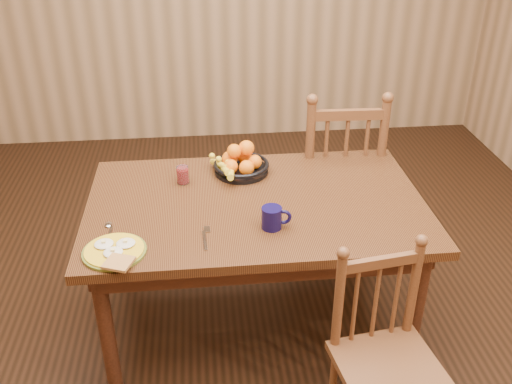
{
  "coord_description": "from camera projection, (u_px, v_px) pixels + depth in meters",
  "views": [
    {
      "loc": [
        -0.24,
        -2.33,
        2.13
      ],
      "look_at": [
        0.0,
        0.0,
        0.8
      ],
      "focal_mm": 40.0,
      "sensor_mm": 36.0,
      "label": 1
    }
  ],
  "objects": [
    {
      "name": "fork",
      "position": [
        206.0,
        237.0,
        2.44
      ],
      "size": [
        0.04,
        0.18,
        0.0
      ],
      "rotation": [
        0.0,
        0.0,
        0.04
      ],
      "color": "silver",
      "rests_on": "dining_table"
    },
    {
      "name": "coffee_mug",
      "position": [
        273.0,
        218.0,
        2.49
      ],
      "size": [
        0.13,
        0.09,
        0.1
      ],
      "color": "black",
      "rests_on": "dining_table"
    },
    {
      "name": "room",
      "position": [
        256.0,
        79.0,
        2.42
      ],
      "size": [
        4.52,
        5.02,
        2.72
      ],
      "color": "black",
      "rests_on": "ground"
    },
    {
      "name": "chair_near",
      "position": [
        385.0,
        358.0,
        2.28
      ],
      "size": [
        0.45,
        0.43,
        0.88
      ],
      "rotation": [
        0.0,
        0.0,
        0.15
      ],
      "color": "#4C2A16",
      "rests_on": "ground"
    },
    {
      "name": "juice_glass",
      "position": [
        183.0,
        175.0,
        2.85
      ],
      "size": [
        0.06,
        0.06,
        0.09
      ],
      "color": "silver",
      "rests_on": "dining_table"
    },
    {
      "name": "dining_table",
      "position": [
        256.0,
        216.0,
        2.76
      ],
      "size": [
        1.6,
        1.0,
        0.75
      ],
      "color": "black",
      "rests_on": "ground"
    },
    {
      "name": "fruit_bowl",
      "position": [
        240.0,
        163.0,
        2.95
      ],
      "size": [
        0.32,
        0.32,
        0.17
      ],
      "color": "black",
      "rests_on": "dining_table"
    },
    {
      "name": "breakfast_plate",
      "position": [
        115.0,
        251.0,
        2.34
      ],
      "size": [
        0.26,
        0.3,
        0.04
      ],
      "color": "#59601E",
      "rests_on": "dining_table"
    },
    {
      "name": "spoon",
      "position": [
        109.0,
        228.0,
        2.5
      ],
      "size": [
        0.04,
        0.16,
        0.01
      ],
      "rotation": [
        0.0,
        0.0,
        -0.07
      ],
      "color": "silver",
      "rests_on": "dining_table"
    },
    {
      "name": "chair_far",
      "position": [
        337.0,
        177.0,
        3.4
      ],
      "size": [
        0.51,
        0.49,
        1.08
      ],
      "rotation": [
        0.0,
        0.0,
        3.11
      ],
      "color": "#4C2A16",
      "rests_on": "ground"
    }
  ]
}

